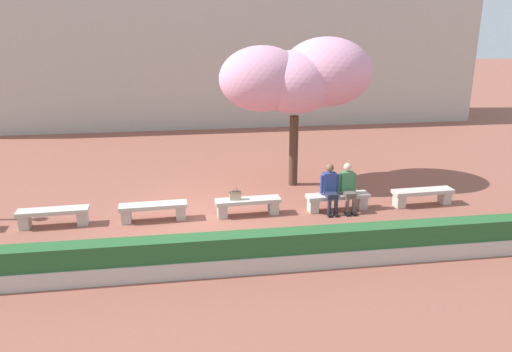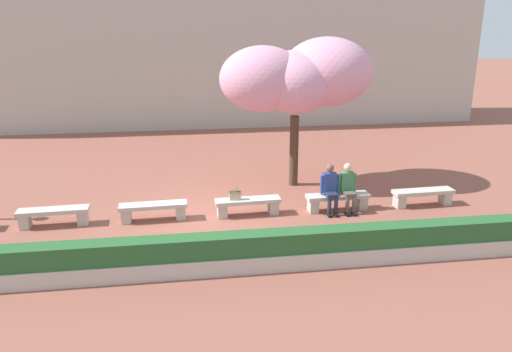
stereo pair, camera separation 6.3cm
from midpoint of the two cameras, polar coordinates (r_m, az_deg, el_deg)
name	(u,v)px [view 1 (the left image)]	position (r m, az deg, el deg)	size (l,w,h in m)	color
ground_plane	(202,218)	(13.05, -6.36, -4.75)	(100.00, 100.00, 0.00)	#8E5142
building_facade	(185,33)	(25.04, -8.15, 15.87)	(28.00, 4.00, 8.59)	#B7B2A8
stone_bench_near_west	(53,215)	(13.33, -22.27, -4.13)	(1.72, 0.49, 0.45)	#BCB7AD
stone_bench_center	(153,209)	(12.95, -11.78, -3.76)	(1.72, 0.49, 0.45)	#BCB7AD
stone_bench_near_east	(248,204)	(13.03, -1.06, -3.25)	(1.72, 0.49, 0.45)	#BCB7AD
stone_bench_east_end	(338,199)	(13.55, 9.17, -2.65)	(1.72, 0.49, 0.45)	#BCB7AD
stone_bench_far_east	(423,195)	(14.46, 18.38, -2.05)	(1.72, 0.49, 0.45)	#BCB7AD
person_seated_left	(330,186)	(13.30, 8.33, -1.18)	(0.51, 0.68, 1.29)	black
person_seated_right	(348,185)	(13.45, 10.30, -1.07)	(0.51, 0.68, 1.29)	black
handbag	(235,195)	(12.90, -2.53, -2.16)	(0.30, 0.15, 0.34)	tan
cherry_tree_main	(299,77)	(14.94, 4.79, 11.19)	(4.57, 2.75, 4.44)	#473323
planter_hedge_foreground	(208,255)	(10.17, -5.64, -8.99)	(17.68, 0.50, 0.80)	#BCB7AD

